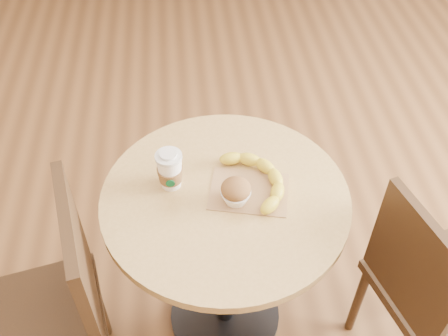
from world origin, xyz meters
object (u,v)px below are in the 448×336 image
muffin (236,192)px  banana (255,180)px  cafe_table (225,233)px  chair_right (427,289)px  chair_left (54,313)px  coffee_cup (170,171)px

muffin → banana: (0.07, 0.06, -0.02)m
cafe_table → chair_right: (0.64, -0.22, -0.08)m
chair_right → muffin: (-0.61, 0.20, 0.32)m
cafe_table → chair_right: size_ratio=0.89×
chair_left → chair_right: bearing=77.1°
chair_left → muffin: 0.66m
cafe_table → coffee_cup: bearing=159.5°
muffin → cafe_table: bearing=137.5°
cafe_table → chair_left: 0.59m
chair_left → banana: size_ratio=3.31×
banana → coffee_cup: bearing=154.2°
coffee_cup → muffin: coffee_cup is taller
chair_left → muffin: size_ratio=10.18×
banana → muffin: bearing=-158.6°
chair_right → cafe_table: bearing=54.8°
cafe_table → chair_right: chair_right is taller
chair_left → chair_right: (1.18, -0.00, -0.04)m
chair_right → muffin: bearing=56.2°
chair_left → banana: chair_left is taller
cafe_table → muffin: 0.24m
coffee_cup → banana: (0.26, -0.03, -0.04)m
banana → chair_right: bearing=-44.7°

